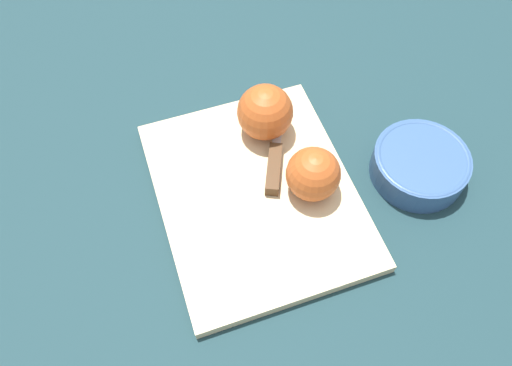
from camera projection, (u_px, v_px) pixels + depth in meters
ground_plane at (256, 197)px, 0.68m from camera, size 4.00×4.00×0.00m
cutting_board at (256, 194)px, 0.67m from camera, size 0.32×0.26×0.02m
apple_half_left at (313, 174)px, 0.64m from camera, size 0.07×0.07×0.07m
apple_half_right at (265, 112)px, 0.69m from camera, size 0.08×0.08×0.08m
knife at (274, 164)px, 0.68m from camera, size 0.15×0.08×0.02m
bowl at (420, 164)px, 0.68m from camera, size 0.13×0.13×0.04m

